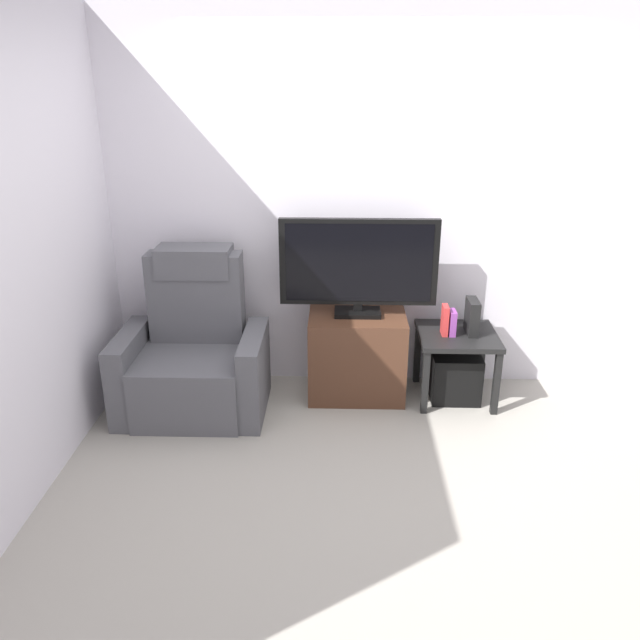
% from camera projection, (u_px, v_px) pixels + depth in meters
% --- Properties ---
extents(ground_plane, '(6.40, 6.40, 0.00)m').
position_uv_depth(ground_plane, '(376.00, 458.00, 3.85)').
color(ground_plane, '#9E998E').
extents(wall_back, '(6.40, 0.06, 2.60)m').
position_uv_depth(wall_back, '(373.00, 207.00, 4.43)').
color(wall_back, silver).
rests_on(wall_back, ground).
extents(wall_side, '(0.06, 4.48, 2.60)m').
position_uv_depth(wall_side, '(34.00, 247.00, 3.43)').
color(wall_side, silver).
rests_on(wall_side, ground).
extents(tv_stand, '(0.67, 0.47, 0.61)m').
position_uv_depth(tv_stand, '(357.00, 355.00, 4.52)').
color(tv_stand, '#4C2D1E').
rests_on(tv_stand, ground).
extents(television, '(1.07, 0.20, 0.67)m').
position_uv_depth(television, '(359.00, 265.00, 4.30)').
color(television, black).
rests_on(television, tv_stand).
extents(recliner_armchair, '(0.98, 0.78, 1.08)m').
position_uv_depth(recliner_armchair, '(194.00, 356.00, 4.34)').
color(recliner_armchair, '#515156').
rests_on(recliner_armchair, ground).
extents(side_table, '(0.54, 0.54, 0.49)m').
position_uv_depth(side_table, '(457.00, 344.00, 4.44)').
color(side_table, black).
rests_on(side_table, ground).
extents(subwoofer_box, '(0.34, 0.34, 0.34)m').
position_uv_depth(subwoofer_box, '(454.00, 375.00, 4.53)').
color(subwoofer_box, black).
rests_on(subwoofer_box, ground).
extents(book_leftmost, '(0.04, 0.11, 0.21)m').
position_uv_depth(book_leftmost, '(445.00, 320.00, 4.36)').
color(book_leftmost, red).
rests_on(book_leftmost, side_table).
extents(book_middle, '(0.04, 0.12, 0.17)m').
position_uv_depth(book_middle, '(452.00, 323.00, 4.36)').
color(book_middle, purple).
rests_on(book_middle, side_table).
extents(game_console, '(0.07, 0.20, 0.24)m').
position_uv_depth(game_console, '(472.00, 317.00, 4.37)').
color(game_console, black).
rests_on(game_console, side_table).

